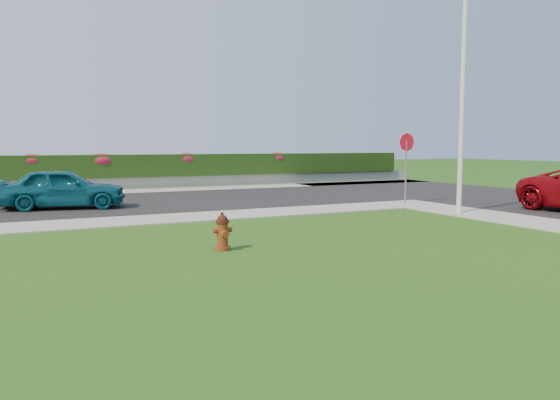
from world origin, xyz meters
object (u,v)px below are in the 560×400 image
fire_hydrant (223,232)px  utility_pole (462,109)px  stop_sign (406,151)px  sedan_teal (63,188)px

fire_hydrant → utility_pole: (8.84, 2.39, 2.92)m
fire_hydrant → stop_sign: stop_sign is taller
fire_hydrant → utility_pole: size_ratio=0.12×
fire_hydrant → utility_pole: 9.61m
sedan_teal → utility_pole: size_ratio=0.61×
utility_pole → stop_sign: utility_pole is taller
fire_hydrant → sedan_teal: (-2.29, 9.10, 0.35)m
fire_hydrant → stop_sign: size_ratio=0.30×
fire_hydrant → utility_pole: bearing=14.4°
stop_sign → utility_pole: bearing=-72.6°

